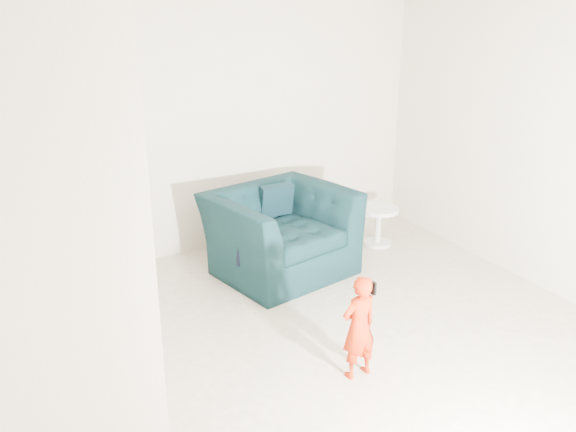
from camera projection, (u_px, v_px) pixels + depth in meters
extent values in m
plane|color=gray|center=(343.00, 370.00, 4.68)|extent=(5.50, 5.50, 0.00)
plane|color=beige|center=(209.00, 130.00, 6.51)|extent=(5.00, 0.00, 5.00)
imported|color=black|center=(280.00, 233.00, 6.21)|extent=(1.54, 1.41, 0.86)
imported|color=#9E2E05|center=(359.00, 327.00, 4.49)|extent=(0.31, 0.22, 0.82)
cylinder|color=silver|center=(379.00, 209.00, 6.90)|extent=(0.45, 0.45, 0.04)
cylinder|color=silver|center=(378.00, 228.00, 6.98)|extent=(0.07, 0.07, 0.40)
cylinder|color=silver|center=(377.00, 243.00, 7.04)|extent=(0.31, 0.31, 0.03)
cube|color=#ADA089|center=(29.00, 286.00, 5.73)|extent=(1.00, 0.30, 0.27)
cube|color=#ADA089|center=(31.00, 286.00, 5.43)|extent=(1.00, 0.30, 0.54)
cube|color=#ADA089|center=(32.00, 286.00, 5.14)|extent=(1.00, 0.30, 0.81)
cube|color=#ADA089|center=(34.00, 286.00, 4.84)|extent=(1.00, 0.30, 1.08)
cube|color=#ADA089|center=(36.00, 285.00, 4.54)|extent=(1.00, 0.30, 1.35)
cube|color=#ADA089|center=(38.00, 285.00, 4.25)|extent=(1.00, 0.30, 1.62)
cube|color=#ADA089|center=(40.00, 285.00, 3.95)|extent=(1.00, 0.30, 1.89)
cube|color=#ADA089|center=(43.00, 285.00, 3.65)|extent=(1.00, 0.30, 2.16)
cube|color=#ADA089|center=(47.00, 284.00, 3.36)|extent=(1.00, 0.30, 2.43)
cube|color=#ADA089|center=(51.00, 284.00, 3.06)|extent=(1.00, 0.30, 2.70)
cylinder|color=silver|center=(84.00, 68.00, 4.10)|extent=(0.04, 3.03, 2.73)
cylinder|color=silver|center=(77.00, 236.00, 5.95)|extent=(0.04, 0.04, 1.00)
cube|color=black|center=(276.00, 200.00, 6.44)|extent=(0.36, 0.17, 0.36)
cube|color=black|center=(231.00, 234.00, 5.88)|extent=(0.05, 0.45, 0.51)
cube|color=black|center=(373.00, 288.00, 4.42)|extent=(0.03, 0.05, 0.10)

